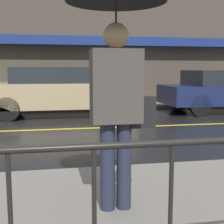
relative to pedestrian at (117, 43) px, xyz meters
The scene contains 7 objects.
ground_plane 5.27m from the pedestrian, 101.53° to the left, with size 80.00×80.00×0.00m, color black.
sidewalk_far 9.42m from the pedestrian, 96.16° to the left, with size 28.00×1.61×0.12m.
lane_marking 5.27m from the pedestrian, 101.53° to the left, with size 25.20×0.12×0.01m.
building_storefront 10.27m from the pedestrian, 95.60° to the left, with size 28.00×0.85×5.99m.
pedestrian is the anchor object (origin of this frame).
car_tan 7.21m from the pedestrian, 93.77° to the left, with size 4.77×1.73×1.55m.
car_navy 8.93m from the pedestrian, 53.47° to the left, with size 4.41×1.94×1.45m.
Camera 1 is at (0.42, -7.75, 1.48)m, focal length 50.00 mm.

